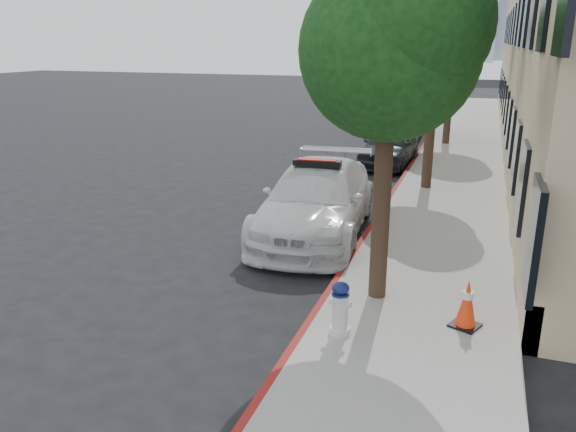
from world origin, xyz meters
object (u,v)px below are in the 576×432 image
at_px(fire_hydrant, 340,309).
at_px(traffic_cone, 467,304).
at_px(parked_car_far, 405,121).
at_px(parked_car_mid, 389,146).
at_px(police_car, 317,200).

height_order(fire_hydrant, traffic_cone, fire_hydrant).
xyz_separation_m(parked_car_far, fire_hydrant, (1.73, -19.47, -0.17)).
xyz_separation_m(parked_car_mid, traffic_cone, (3.20, -12.13, -0.18)).
bearing_deg(fire_hydrant, police_car, 116.23).
bearing_deg(parked_car_far, parked_car_mid, -89.19).
distance_m(police_car, fire_hydrant, 5.08).
bearing_deg(parked_car_mid, fire_hydrant, -81.33).
distance_m(parked_car_mid, parked_car_far, 6.49).
xyz_separation_m(fire_hydrant, traffic_cone, (1.79, 0.86, -0.02)).
bearing_deg(parked_car_mid, traffic_cone, -72.77).
distance_m(parked_car_mid, traffic_cone, 12.55).
bearing_deg(traffic_cone, parked_car_mid, 104.78).
height_order(police_car, traffic_cone, police_car).
bearing_deg(parked_car_mid, parked_car_far, 95.29).
xyz_separation_m(parked_car_mid, fire_hydrant, (1.41, -12.99, -0.16)).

